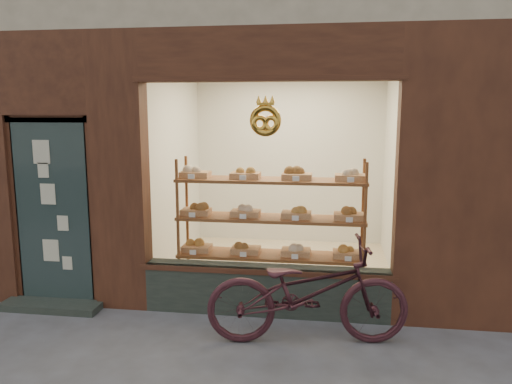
# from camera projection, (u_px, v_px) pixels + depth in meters

# --- Properties ---
(display_shelf) EXTENTS (2.20, 0.45, 1.70)m
(display_shelf) POSITION_uv_depth(u_px,v_px,m) (271.00, 230.00, 5.87)
(display_shelf) COLOR brown
(display_shelf) RESTS_ON ground
(bicycle) EXTENTS (2.03, 0.95, 1.03)m
(bicycle) POSITION_uv_depth(u_px,v_px,m) (307.00, 292.00, 4.84)
(bicycle) COLOR #35171E
(bicycle) RESTS_ON ground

